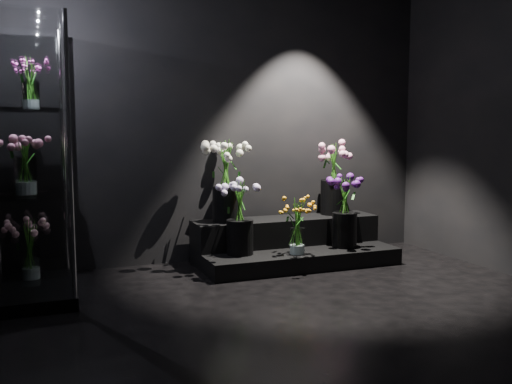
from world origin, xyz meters
TOP-DOWN VIEW (x-y plane):
  - floor at (0.00, 0.00)m, footprint 4.00×4.00m
  - wall_back at (0.00, 2.00)m, footprint 4.00×0.00m
  - display_riser at (0.49, 1.65)m, footprint 1.76×0.78m
  - display_case at (-1.71, 1.30)m, footprint 0.54×0.90m
  - bouquet_orange_bells at (0.40, 1.31)m, footprint 0.37×0.37m
  - bouquet_lilac at (-0.06, 1.49)m, footprint 0.46×0.46m
  - bouquet_purple at (0.93, 1.43)m, footprint 0.36×0.36m
  - bouquet_cream_roses at (-0.09, 1.76)m, footprint 0.51×0.51m
  - bouquet_pink_roses at (1.01, 1.79)m, footprint 0.41×0.41m
  - bouquet_case_pink at (-1.74, 1.14)m, footprint 0.41×0.41m
  - bouquet_case_magenta at (-1.68, 1.43)m, footprint 0.26×0.26m
  - bouquet_case_base_pink at (-1.74, 1.50)m, footprint 0.39×0.39m

SIDE VIEW (x-z plane):
  - floor at x=0.00m, z-range 0.00..0.00m
  - display_riser at x=0.49m, z-range -0.03..0.36m
  - bouquet_case_base_pink at x=-1.74m, z-range 0.11..0.56m
  - bouquet_orange_bells at x=0.40m, z-range 0.16..0.64m
  - bouquet_purple at x=0.93m, z-range 0.19..0.83m
  - bouquet_lilac at x=-0.06m, z-range 0.20..0.83m
  - bouquet_pink_roses at x=1.01m, z-range 0.44..1.12m
  - bouquet_cream_roses at x=-0.09m, z-range 0.46..1.18m
  - display_case at x=-1.71m, z-range 0.00..1.98m
  - bouquet_case_pink at x=-1.74m, z-range 0.79..1.23m
  - wall_back at x=0.00m, z-range -0.60..3.40m
  - bouquet_case_magenta at x=-1.68m, z-range 1.36..1.73m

